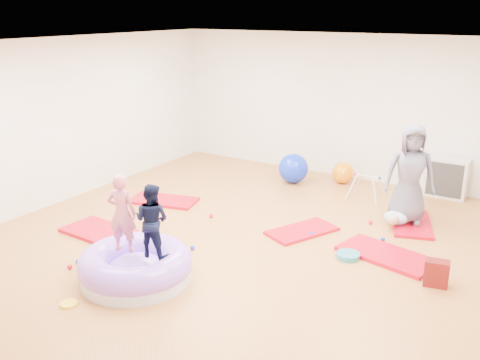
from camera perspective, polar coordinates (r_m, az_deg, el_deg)
The scene contains 19 objects.
room at distance 7.25m, azimuth -1.25°, elevation 3.14°, with size 7.01×8.01×2.81m.
gym_mat_front_left at distance 8.30m, azimuth -14.27°, elevation -5.51°, with size 1.33×0.67×0.06m, color #BE0010.
gym_mat_mid_left at distance 9.47m, azimuth -8.16°, elevation -2.17°, with size 1.15×0.58×0.05m, color #BE0010.
gym_mat_center_back at distance 8.19m, azimuth 6.63°, elevation -5.42°, with size 1.07×0.54×0.04m, color #BE0010.
gym_mat_right at distance 7.63m, azimuth 15.37°, elevation -7.74°, with size 1.28×0.64×0.05m, color #BE0010.
gym_mat_rear_right at distance 8.82m, azimuth 17.84°, elevation -4.43°, with size 1.15×0.57×0.05m, color #BE0010.
inflatable_cushion at distance 6.86m, azimuth -11.06°, elevation -9.05°, with size 1.42×1.42×0.45m.
child_pink at distance 6.66m, azimuth -12.51°, elevation -3.07°, with size 0.36×0.24×1.00m, color #CF6479.
child_navy at distance 6.49m, azimuth -9.42°, elevation -3.86°, with size 0.45×0.35×0.92m, color black.
adult_caregiver at distance 8.57m, azimuth 17.69°, elevation 0.62°, with size 0.76×0.49×1.55m, color #545466.
infant at distance 8.59m, azimuth 16.23°, elevation -3.92°, with size 0.37×0.37×0.22m.
ball_pit_balls at distance 7.81m, azimuth -0.32°, elevation -6.39°, with size 3.29×3.60×0.07m.
exercise_ball_blue at distance 10.37m, azimuth 5.71°, elevation 1.24°, with size 0.58×0.58×0.58m, color #0F2BDD.
exercise_ball_orange at distance 10.50m, azimuth 10.92°, elevation 0.76°, with size 0.41×0.41×0.41m, color orange.
infant_play_gym at distance 9.64m, azimuth 13.36°, elevation -0.36°, with size 0.59×0.56×0.45m.
cube_shelf at distance 10.22m, azimuth 21.15°, elevation 0.24°, with size 0.71×0.35×0.71m.
balance_disc at distance 7.48m, azimuth 11.45°, elevation -7.90°, with size 0.32×0.32×0.07m, color teal.
backpack at distance 7.02m, azimuth 20.21°, elevation -9.32°, with size 0.29×0.18×0.33m, color #AE1916.
yellow_toy at distance 6.58m, azimuth -17.79°, elevation -12.48°, with size 0.20×0.20×0.03m, color yellow.
Camera 1 is at (3.82, -5.88, 3.25)m, focal length 40.00 mm.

